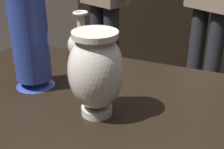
% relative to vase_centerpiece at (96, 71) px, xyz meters
% --- Properties ---
extents(back_display_shelf, '(2.60, 0.40, 0.99)m').
position_rel_vase_centerpiece_xyz_m(back_display_shelf, '(0.05, 2.27, -0.42)').
color(back_display_shelf, black).
rests_on(back_display_shelf, ground_plane).
extents(vase_centerpiece, '(0.14, 0.14, 0.22)m').
position_rel_vase_centerpiece_xyz_m(vase_centerpiece, '(0.00, 0.00, 0.00)').
color(vase_centerpiece, silver).
rests_on(vase_centerpiece, display_plinth).
extents(vase_tall_behind, '(0.11, 0.11, 0.32)m').
position_rel_vase_centerpiece_xyz_m(vase_tall_behind, '(-0.24, 0.07, 0.04)').
color(vase_tall_behind, '#2D429E').
rests_on(vase_tall_behind, display_plinth).
extents(vase_left_accent, '(0.10, 0.10, 0.17)m').
position_rel_vase_centerpiece_xyz_m(vase_left_accent, '(-0.22, 0.32, -0.06)').
color(vase_left_accent, silver).
rests_on(vase_left_accent, display_plinth).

